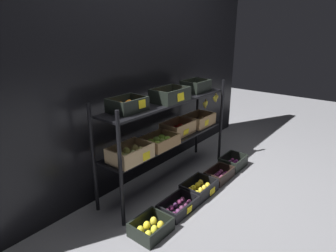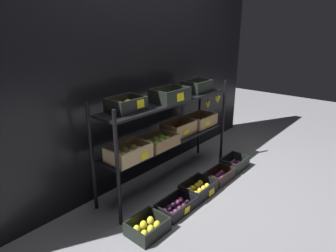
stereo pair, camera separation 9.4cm
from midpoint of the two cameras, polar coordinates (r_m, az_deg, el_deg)
ground_plane at (r=3.15m, az=-0.87°, el=-10.82°), size 10.00×10.00×0.00m
storefront_wall at (r=3.02m, az=-6.46°, el=8.98°), size 4.01×0.12×2.09m
display_rack at (r=2.87m, az=-0.81°, el=0.88°), size 1.74×0.37×1.02m
crate_ground_lemon at (r=2.43m, az=-4.61°, el=-19.69°), size 0.30×0.25×0.12m
crate_ground_plum at (r=2.68m, az=1.08°, el=-15.82°), size 0.37×0.24×0.10m
crate_ground_center_lemon at (r=2.92m, az=5.26°, el=-12.40°), size 0.35×0.26×0.12m
crate_ground_right_plum at (r=3.19m, az=9.38°, el=-9.76°), size 0.34×0.21×0.12m
crate_ground_rightmost_plum at (r=3.48m, az=12.10°, el=-7.28°), size 0.32×0.23×0.13m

